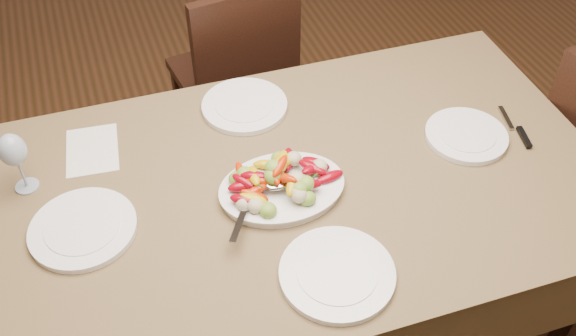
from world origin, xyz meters
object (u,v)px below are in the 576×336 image
at_px(plate_far, 245,106).
at_px(plate_near, 337,274).
at_px(chair_far, 231,75).
at_px(plate_right, 466,136).
at_px(dining_table, 288,264).
at_px(plate_left, 83,229).
at_px(serving_platter, 282,190).
at_px(wine_glass, 17,161).

height_order(plate_far, plate_near, same).
height_order(chair_far, plate_right, chair_far).
bearing_deg(dining_table, plate_left, 178.09).
distance_m(serving_platter, plate_near, 0.31).
xyz_separation_m(plate_right, plate_far, (-0.59, 0.36, 0.00)).
relative_size(chair_far, plate_far, 3.48).
bearing_deg(plate_left, dining_table, -1.91).
height_order(dining_table, plate_right, plate_right).
bearing_deg(chair_far, plate_right, 110.86).
distance_m(chair_far, plate_far, 0.64).
bearing_deg(plate_near, plate_far, 92.11).
distance_m(serving_platter, plate_far, 0.39).
distance_m(plate_right, plate_near, 0.66).
bearing_deg(dining_table, plate_right, -0.30).
distance_m(plate_left, wine_glass, 0.27).
xyz_separation_m(serving_platter, plate_left, (-0.54, 0.05, -0.00)).
distance_m(chair_far, plate_left, 1.14).
bearing_deg(chair_far, dining_table, 77.67).
distance_m(plate_near, wine_glass, 0.91).
bearing_deg(serving_platter, wine_glass, 158.48).
relative_size(chair_far, wine_glass, 4.64).
bearing_deg(dining_table, serving_platter, -134.46).
bearing_deg(plate_left, plate_far, 31.86).
height_order(dining_table, wine_glass, wine_glass).
bearing_deg(plate_far, chair_far, 80.21).
xyz_separation_m(plate_left, plate_right, (1.14, -0.02, 0.00)).
bearing_deg(wine_glass, plate_near, -39.22).
xyz_separation_m(plate_right, plate_near, (-0.57, -0.34, 0.00)).
relative_size(serving_platter, plate_right, 1.38).
distance_m(plate_far, plate_near, 0.70).
bearing_deg(chair_far, plate_near, 79.31).
height_order(plate_near, wine_glass, wine_glass).
relative_size(dining_table, chair_far, 1.94).
bearing_deg(wine_glass, serving_platter, -21.52).
xyz_separation_m(chair_far, wine_glass, (-0.77, -0.68, 0.39)).
bearing_deg(wine_glass, plate_right, -10.61).
xyz_separation_m(chair_far, plate_far, (-0.10, -0.56, 0.29)).
xyz_separation_m(chair_far, plate_left, (-0.64, -0.90, 0.29)).
distance_m(plate_right, plate_far, 0.69).
bearing_deg(serving_platter, plate_near, -83.47).
height_order(plate_left, plate_far, same).
distance_m(dining_table, plate_left, 0.69).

